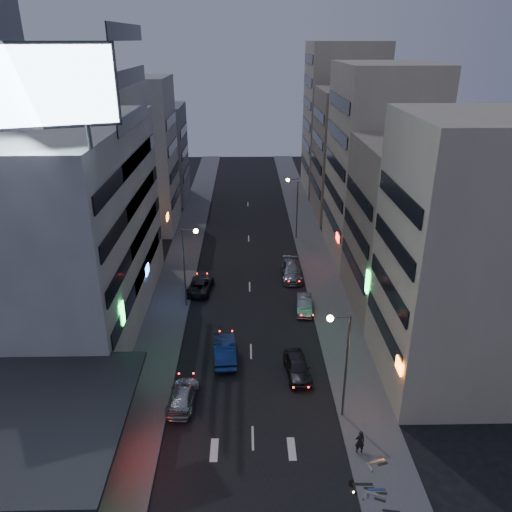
{
  "coord_description": "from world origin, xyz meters",
  "views": [
    {
      "loc": [
        -0.32,
        -21.46,
        24.3
      ],
      "look_at": [
        0.56,
        20.22,
        6.11
      ],
      "focal_mm": 35.0,
      "sensor_mm": 36.0,
      "label": 1
    }
  ],
  "objects_px": {
    "person": "(360,442)",
    "scooter_black_b": "(374,476)",
    "parked_car_left": "(200,285)",
    "parked_car_right_mid": "(304,305)",
    "parked_car_right_near": "(297,367)",
    "scooter_silver_b": "(385,451)",
    "road_car_silver": "(183,395)",
    "parked_car_right_far": "(292,271)",
    "scooter_silver_a": "(387,489)",
    "scooter_blue": "(386,481)",
    "road_car_blue": "(225,350)",
    "scooter_black_a": "(401,504)"
  },
  "relations": [
    {
      "from": "person",
      "to": "scooter_black_b",
      "type": "bearing_deg",
      "value": 95.06
    },
    {
      "from": "parked_car_left",
      "to": "person",
      "type": "xyz_separation_m",
      "value": [
        11.91,
        -22.66,
        0.27
      ]
    },
    {
      "from": "parked_car_right_mid",
      "to": "scooter_black_b",
      "type": "relative_size",
      "value": 2.28
    },
    {
      "from": "parked_car_right_near",
      "to": "scooter_silver_b",
      "type": "height_order",
      "value": "parked_car_right_near"
    },
    {
      "from": "parked_car_right_mid",
      "to": "road_car_silver",
      "type": "height_order",
      "value": "road_car_silver"
    },
    {
      "from": "parked_car_right_far",
      "to": "parked_car_right_near",
      "type": "bearing_deg",
      "value": -91.77
    },
    {
      "from": "parked_car_right_far",
      "to": "scooter_silver_a",
      "type": "relative_size",
      "value": 3.0
    },
    {
      "from": "road_car_silver",
      "to": "scooter_blue",
      "type": "xyz_separation_m",
      "value": [
        12.73,
        -7.88,
        -0.02
      ]
    },
    {
      "from": "road_car_silver",
      "to": "person",
      "type": "distance_m",
      "value": 12.8
    },
    {
      "from": "parked_car_right_near",
      "to": "scooter_blue",
      "type": "distance_m",
      "value": 11.77
    },
    {
      "from": "road_car_silver",
      "to": "scooter_black_b",
      "type": "height_order",
      "value": "road_car_silver"
    },
    {
      "from": "person",
      "to": "scooter_blue",
      "type": "height_order",
      "value": "person"
    },
    {
      "from": "parked_car_left",
      "to": "person",
      "type": "height_order",
      "value": "person"
    },
    {
      "from": "parked_car_left",
      "to": "scooter_silver_b",
      "type": "relative_size",
      "value": 2.67
    },
    {
      "from": "scooter_blue",
      "to": "road_car_blue",
      "type": "bearing_deg",
      "value": 39.41
    },
    {
      "from": "person",
      "to": "parked_car_right_mid",
      "type": "bearing_deg",
      "value": -87.95
    },
    {
      "from": "road_car_blue",
      "to": "parked_car_right_near",
      "type": "bearing_deg",
      "value": 154.14
    },
    {
      "from": "parked_car_right_mid",
      "to": "road_car_blue",
      "type": "xyz_separation_m",
      "value": [
        -7.43,
        -7.81,
        0.16
      ]
    },
    {
      "from": "scooter_silver_a",
      "to": "scooter_black_b",
      "type": "bearing_deg",
      "value": 52.48
    },
    {
      "from": "parked_car_right_mid",
      "to": "scooter_silver_b",
      "type": "relative_size",
      "value": 2.17
    },
    {
      "from": "parked_car_right_mid",
      "to": "scooter_black_a",
      "type": "xyz_separation_m",
      "value": [
        2.89,
        -22.64,
        -0.04
      ]
    },
    {
      "from": "parked_car_left",
      "to": "scooter_black_b",
      "type": "height_order",
      "value": "parked_car_left"
    },
    {
      "from": "scooter_black_a",
      "to": "parked_car_right_mid",
      "type": "bearing_deg",
      "value": 16.32
    },
    {
      "from": "scooter_black_a",
      "to": "scooter_silver_a",
      "type": "xyz_separation_m",
      "value": [
        -0.53,
        0.99,
        0.04
      ]
    },
    {
      "from": "person",
      "to": "scooter_black_a",
      "type": "xyz_separation_m",
      "value": [
        1.41,
        -4.36,
        -0.34
      ]
    },
    {
      "from": "scooter_blue",
      "to": "scooter_silver_a",
      "type": "bearing_deg",
      "value": 172.06
    },
    {
      "from": "scooter_silver_a",
      "to": "scooter_black_b",
      "type": "xyz_separation_m",
      "value": [
        -0.55,
        0.95,
        -0.0
      ]
    },
    {
      "from": "person",
      "to": "scooter_black_a",
      "type": "distance_m",
      "value": 4.59
    },
    {
      "from": "scooter_blue",
      "to": "scooter_silver_b",
      "type": "bearing_deg",
      "value": -9.1
    },
    {
      "from": "parked_car_right_near",
      "to": "parked_car_right_far",
      "type": "relative_size",
      "value": 0.83
    },
    {
      "from": "parked_car_left",
      "to": "scooter_black_b",
      "type": "relative_size",
      "value": 2.81
    },
    {
      "from": "scooter_black_a",
      "to": "scooter_silver_b",
      "type": "distance_m",
      "value": 3.82
    },
    {
      "from": "scooter_black_a",
      "to": "scooter_silver_a",
      "type": "height_order",
      "value": "scooter_silver_a"
    },
    {
      "from": "road_car_silver",
      "to": "scooter_black_a",
      "type": "relative_size",
      "value": 2.8
    },
    {
      "from": "road_car_blue",
      "to": "parked_car_right_mid",
      "type": "bearing_deg",
      "value": -138.0
    },
    {
      "from": "road_car_silver",
      "to": "scooter_black_a",
      "type": "bearing_deg",
      "value": 148.64
    },
    {
      "from": "scooter_silver_a",
      "to": "scooter_black_b",
      "type": "distance_m",
      "value": 1.1
    },
    {
      "from": "parked_car_right_mid",
      "to": "person",
      "type": "height_order",
      "value": "person"
    },
    {
      "from": "scooter_silver_b",
      "to": "road_car_blue",
      "type": "bearing_deg",
      "value": 27.35
    },
    {
      "from": "parked_car_left",
      "to": "parked_car_right_mid",
      "type": "bearing_deg",
      "value": 164.01
    },
    {
      "from": "parked_car_right_near",
      "to": "scooter_black_a",
      "type": "relative_size",
      "value": 2.7
    },
    {
      "from": "road_car_blue",
      "to": "scooter_silver_a",
      "type": "xyz_separation_m",
      "value": [
        9.79,
        -13.84,
        -0.16
      ]
    },
    {
      "from": "parked_car_right_near",
      "to": "scooter_blue",
      "type": "relative_size",
      "value": 2.56
    },
    {
      "from": "parked_car_right_far",
      "to": "scooter_blue",
      "type": "xyz_separation_m",
      "value": [
        3.04,
        -28.52,
        -0.13
      ]
    },
    {
      "from": "road_car_blue",
      "to": "scooter_black_a",
      "type": "xyz_separation_m",
      "value": [
        10.32,
        -14.83,
        -0.2
      ]
    },
    {
      "from": "parked_car_left",
      "to": "person",
      "type": "bearing_deg",
      "value": 124.53
    },
    {
      "from": "scooter_silver_a",
      "to": "scooter_blue",
      "type": "bearing_deg",
      "value": 11.99
    },
    {
      "from": "parked_car_left",
      "to": "scooter_black_a",
      "type": "xyz_separation_m",
      "value": [
        13.32,
        -27.02,
        -0.07
      ]
    },
    {
      "from": "scooter_silver_a",
      "to": "scooter_blue",
      "type": "relative_size",
      "value": 1.03
    },
    {
      "from": "road_car_blue",
      "to": "person",
      "type": "distance_m",
      "value": 13.75
    }
  ]
}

